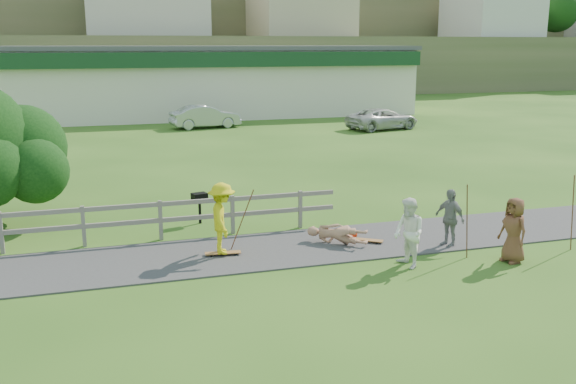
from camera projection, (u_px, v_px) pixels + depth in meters
name	position (u px, v px, depth m)	size (l,w,h in m)	color
ground	(263.00, 272.00, 15.03)	(260.00, 260.00, 0.00)	#275016
path	(248.00, 252.00, 16.42)	(34.00, 3.00, 0.04)	#363638
fence	(58.00, 222.00, 16.61)	(15.05, 0.10, 1.10)	slate
strip_mall	(193.00, 80.00, 48.12)	(32.50, 10.75, 5.10)	silver
skater_rider	(222.00, 222.00, 15.94)	(1.16, 0.67, 1.79)	gold
skater_fallen	(337.00, 234.00, 17.00)	(1.63, 0.39, 0.59)	#A9785D
spectator_a	(409.00, 233.00, 15.20)	(0.82, 0.64, 1.69)	white
spectator_b	(449.00, 218.00, 16.78)	(0.91, 0.38, 1.56)	gray
spectator_c	(514.00, 230.00, 15.57)	(0.79, 0.51, 1.62)	brown
car_silver	(205.00, 117.00, 40.77)	(1.53, 4.40, 1.45)	#A7AAAF
car_white	(383.00, 119.00, 40.13)	(2.17, 4.71, 1.31)	beige
bbq	(200.00, 208.00, 19.03)	(0.43, 0.33, 0.92)	black
longboard_rider	(223.00, 255.00, 16.13)	(0.90, 0.22, 0.10)	brown
longboard_fallen	(366.00, 242.00, 17.20)	(0.90, 0.22, 0.10)	brown
helmet	(353.00, 235.00, 17.54)	(0.25, 0.25, 0.25)	red
pole_rider	(242.00, 218.00, 16.49)	(0.03, 0.03, 1.71)	brown
pole_spec_left	(467.00, 221.00, 15.83)	(0.03, 0.03, 1.89)	brown
pole_spec_right	(572.00, 213.00, 16.44)	(0.03, 0.03, 1.99)	brown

